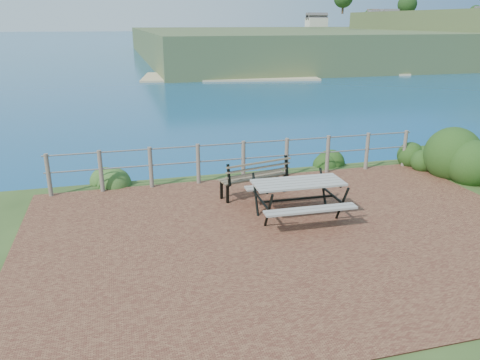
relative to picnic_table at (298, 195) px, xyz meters
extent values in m
cube|color=brown|center=(-0.43, -0.74, -0.49)|extent=(10.00, 7.00, 0.12)
plane|color=#166686|center=(-0.43, 199.26, -0.49)|extent=(1200.00, 1200.00, 0.00)
cylinder|color=#6B5B4C|center=(-5.03, 2.61, 0.03)|extent=(0.10, 0.10, 1.00)
cylinder|color=#6B5B4C|center=(-3.88, 2.61, 0.03)|extent=(0.10, 0.10, 1.00)
cylinder|color=#6B5B4C|center=(-2.73, 2.61, 0.03)|extent=(0.10, 0.10, 1.00)
cylinder|color=#6B5B4C|center=(-1.58, 2.61, 0.03)|extent=(0.10, 0.10, 1.00)
cylinder|color=#6B5B4C|center=(-0.43, 2.61, 0.03)|extent=(0.10, 0.10, 1.00)
cylinder|color=#6B5B4C|center=(0.72, 2.61, 0.03)|extent=(0.10, 0.10, 1.00)
cylinder|color=#6B5B4C|center=(1.87, 2.61, 0.03)|extent=(0.10, 0.10, 1.00)
cylinder|color=#6B5B4C|center=(3.02, 2.61, 0.03)|extent=(0.10, 0.10, 1.00)
cylinder|color=#6B5B4C|center=(4.17, 2.61, 0.03)|extent=(0.10, 0.10, 1.00)
cylinder|color=slate|center=(-0.43, 2.61, 0.48)|extent=(9.40, 0.04, 0.04)
cylinder|color=slate|center=(-0.43, 2.61, 0.08)|extent=(9.40, 0.04, 0.04)
cube|color=#43542A|center=(139.57, 209.26, -6.49)|extent=(260.00, 180.00, 12.00)
cube|color=gray|center=(0.00, 0.00, 0.28)|extent=(1.83, 0.78, 0.04)
cube|color=gray|center=(0.00, 0.00, -0.03)|extent=(1.82, 0.30, 0.04)
cube|color=gray|center=(0.00, 0.00, -0.03)|extent=(1.82, 0.30, 0.04)
cylinder|color=black|center=(0.00, 0.00, -0.08)|extent=(1.57, 0.07, 0.04)
cube|color=brown|center=(-0.51, 1.45, -0.03)|extent=(1.66, 0.77, 0.04)
cube|color=brown|center=(-0.51, 1.45, 0.25)|extent=(1.60, 0.50, 0.37)
cube|color=black|center=(-0.51, 1.45, -0.25)|extent=(0.06, 0.07, 0.44)
cube|color=black|center=(-0.51, 1.45, -0.25)|extent=(0.06, 0.07, 0.44)
cube|color=black|center=(-0.51, 1.45, -0.25)|extent=(0.06, 0.07, 0.44)
cube|color=black|center=(-0.51, 1.45, -0.25)|extent=(0.06, 0.07, 0.44)
ellipsoid|color=#204314|center=(5.26, 1.32, -0.49)|extent=(1.61, 1.61, 2.27)
ellipsoid|color=#204314|center=(4.47, 2.48, -0.49)|extent=(0.96, 0.96, 1.37)
ellipsoid|color=#2E5921|center=(-3.76, 3.32, -0.49)|extent=(0.87, 0.87, 0.65)
ellipsoid|color=#204314|center=(2.09, 3.44, -0.49)|extent=(0.88, 0.88, 0.66)
camera|label=1|loc=(-3.40, -8.26, 3.35)|focal=35.00mm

